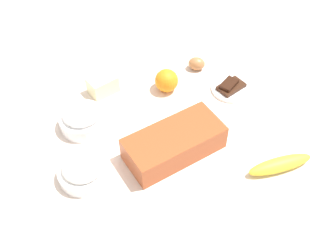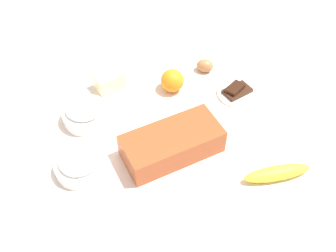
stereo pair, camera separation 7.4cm
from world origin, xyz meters
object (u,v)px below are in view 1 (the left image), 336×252
sugar_bowl (82,118)px  banana (280,165)px  flour_bowl (83,170)px  chocolate_plate (231,88)px  orange_fruit (167,81)px  egg_near_butter (197,64)px  loaf_pan (174,143)px  butter_block (103,85)px

sugar_bowl → banana: bearing=137.2°
flour_bowl → chocolate_plate: 0.56m
orange_fruit → egg_near_butter: bearing=-161.5°
flour_bowl → orange_fruit: size_ratio=1.82×
loaf_pan → banana: bearing=136.2°
sugar_bowl → chocolate_plate: bearing=172.0°
flour_bowl → loaf_pan: bearing=172.1°
butter_block → chocolate_plate: butter_block is taller
flour_bowl → butter_block: bearing=-119.4°
loaf_pan → flour_bowl: size_ratio=2.07×
loaf_pan → egg_near_butter: bearing=-134.8°
loaf_pan → egg_near_butter: 0.38m
egg_near_butter → banana: bearing=89.1°
banana → butter_block: size_ratio=2.11×
egg_near_butter → sugar_bowl: bearing=10.2°
flour_bowl → butter_block: 0.34m
loaf_pan → banana: (-0.23, 0.19, -0.02)m
banana → orange_fruit: size_ratio=2.47×
flour_bowl → egg_near_butter: size_ratio=2.42×
flour_bowl → banana: size_ratio=0.74×
loaf_pan → banana: size_ratio=1.53×
orange_fruit → butter_block: bearing=-23.7°
banana → sugar_bowl: bearing=-42.8°
loaf_pan → sugar_bowl: size_ratio=2.07×
orange_fruit → butter_block: 0.21m
flour_bowl → sugar_bowl: bearing=-108.2°
sugar_bowl → butter_block: (-0.11, -0.12, -0.00)m
flour_bowl → sugar_bowl: size_ratio=1.00×
flour_bowl → banana: flour_bowl is taller
butter_block → orange_fruit: bearing=156.3°
banana → chocolate_plate: banana is taller
sugar_bowl → butter_block: sugar_bowl is taller
loaf_pan → sugar_bowl: loaf_pan is taller
loaf_pan → butter_block: (0.09, -0.33, -0.01)m
sugar_bowl → loaf_pan: bearing=132.7°
flour_bowl → butter_block: size_ratio=1.56×
butter_block → egg_near_butter: butter_block is taller
sugar_bowl → orange_fruit: orange_fruit is taller
chocolate_plate → orange_fruit: bearing=-28.1°
butter_block → banana: bearing=122.2°
sugar_bowl → orange_fruit: (-0.30, -0.03, 0.00)m
butter_block → loaf_pan: bearing=105.4°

